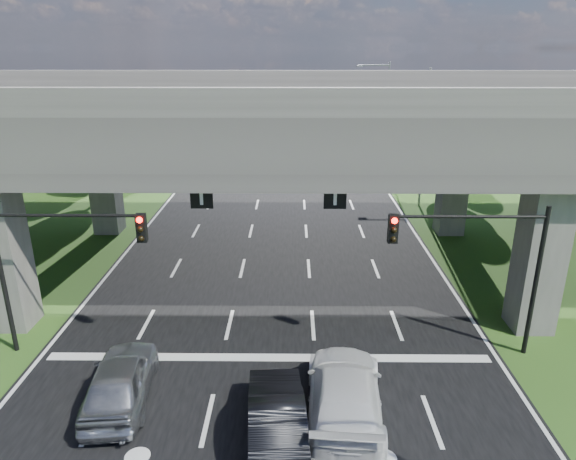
{
  "coord_description": "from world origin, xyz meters",
  "views": [
    {
      "loc": [
        0.92,
        -13.45,
        11.27
      ],
      "look_at": [
        0.7,
        9.06,
        3.28
      ],
      "focal_mm": 32.0,
      "sensor_mm": 36.0,
      "label": 1
    }
  ],
  "objects_px": {
    "signal_left": "(55,252)",
    "car_dark": "(276,416)",
    "streetlight_far": "(420,128)",
    "car_silver": "(121,380)",
    "streetlight_beyond": "(383,105)",
    "car_white": "(344,394)",
    "signal_right": "(482,254)"
  },
  "relations": [
    {
      "from": "signal_left",
      "to": "car_dark",
      "type": "xyz_separation_m",
      "value": [
        8.27,
        -4.72,
        -3.37
      ]
    },
    {
      "from": "streetlight_far",
      "to": "car_silver",
      "type": "xyz_separation_m",
      "value": [
        -14.9,
        -23.07,
        -4.99
      ]
    },
    {
      "from": "signal_left",
      "to": "streetlight_far",
      "type": "xyz_separation_m",
      "value": [
        17.92,
        20.06,
        1.66
      ]
    },
    {
      "from": "signal_left",
      "to": "streetlight_far",
      "type": "relative_size",
      "value": 0.6
    },
    {
      "from": "streetlight_far",
      "to": "streetlight_beyond",
      "type": "xyz_separation_m",
      "value": [
        0.0,
        16.0,
        0.0
      ]
    },
    {
      "from": "signal_left",
      "to": "car_dark",
      "type": "height_order",
      "value": "signal_left"
    },
    {
      "from": "car_dark",
      "to": "car_white",
      "type": "height_order",
      "value": "car_white"
    },
    {
      "from": "signal_left",
      "to": "streetlight_far",
      "type": "bearing_deg",
      "value": 48.22
    },
    {
      "from": "streetlight_far",
      "to": "car_dark",
      "type": "distance_m",
      "value": 27.06
    },
    {
      "from": "streetlight_far",
      "to": "car_white",
      "type": "bearing_deg",
      "value": -107.52
    },
    {
      "from": "car_white",
      "to": "signal_right",
      "type": "bearing_deg",
      "value": -140.09
    },
    {
      "from": "signal_left",
      "to": "car_silver",
      "type": "distance_m",
      "value": 5.41
    },
    {
      "from": "signal_right",
      "to": "car_white",
      "type": "relative_size",
      "value": 1.02
    },
    {
      "from": "streetlight_far",
      "to": "car_dark",
      "type": "bearing_deg",
      "value": -111.28
    },
    {
      "from": "streetlight_far",
      "to": "car_white",
      "type": "relative_size",
      "value": 1.69
    },
    {
      "from": "streetlight_far",
      "to": "streetlight_beyond",
      "type": "height_order",
      "value": "same"
    },
    {
      "from": "car_silver",
      "to": "car_white",
      "type": "bearing_deg",
      "value": 168.46
    },
    {
      "from": "signal_right",
      "to": "streetlight_beyond",
      "type": "distance_m",
      "value": 36.17
    },
    {
      "from": "streetlight_beyond",
      "to": "signal_right",
      "type": "bearing_deg",
      "value": -93.61
    },
    {
      "from": "signal_left",
      "to": "car_silver",
      "type": "relative_size",
      "value": 1.24
    },
    {
      "from": "signal_right",
      "to": "car_dark",
      "type": "bearing_deg",
      "value": -147.4
    },
    {
      "from": "streetlight_beyond",
      "to": "car_dark",
      "type": "relative_size",
      "value": 2.09
    },
    {
      "from": "streetlight_beyond",
      "to": "car_silver",
      "type": "height_order",
      "value": "streetlight_beyond"
    },
    {
      "from": "signal_left",
      "to": "car_white",
      "type": "bearing_deg",
      "value": -19.89
    },
    {
      "from": "car_silver",
      "to": "signal_left",
      "type": "bearing_deg",
      "value": -50.76
    },
    {
      "from": "car_white",
      "to": "car_silver",
      "type": "bearing_deg",
      "value": -1.5
    },
    {
      "from": "car_silver",
      "to": "car_dark",
      "type": "height_order",
      "value": "car_silver"
    },
    {
      "from": "streetlight_beyond",
      "to": "car_silver",
      "type": "bearing_deg",
      "value": -110.88
    },
    {
      "from": "car_silver",
      "to": "car_dark",
      "type": "xyz_separation_m",
      "value": [
        5.25,
        -1.7,
        -0.03
      ]
    },
    {
      "from": "signal_left",
      "to": "streetlight_far",
      "type": "distance_m",
      "value": 26.95
    },
    {
      "from": "signal_right",
      "to": "car_dark",
      "type": "height_order",
      "value": "signal_right"
    },
    {
      "from": "car_dark",
      "to": "car_white",
      "type": "distance_m",
      "value": 2.34
    }
  ]
}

